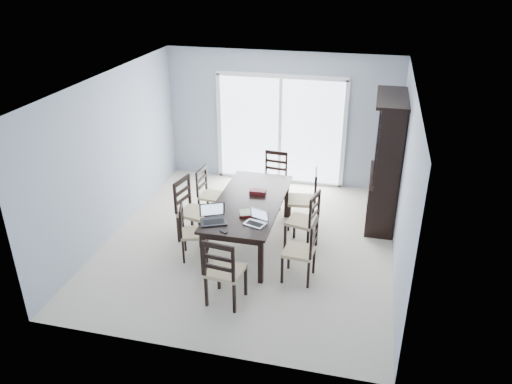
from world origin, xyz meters
TOP-DOWN VIEW (x-y plane):
  - floor at (0.00, 0.00)m, footprint 5.00×5.00m
  - ceiling at (0.00, 0.00)m, footprint 5.00×5.00m
  - back_wall at (0.00, 2.50)m, footprint 4.50×0.02m
  - wall_left at (-2.25, 0.00)m, footprint 0.02×5.00m
  - wall_right at (2.25, 0.00)m, footprint 0.02×5.00m
  - balcony at (0.00, 3.50)m, footprint 4.50×2.00m
  - railing at (0.00, 4.50)m, footprint 4.50×0.06m
  - dining_table at (0.00, 0.00)m, footprint 1.00×2.20m
  - china_hutch at (2.02, 1.25)m, footprint 0.50×1.38m
  - sliding_door at (0.00, 2.48)m, footprint 2.52×0.05m
  - chair_left_near at (-0.78, -0.61)m, footprint 0.49×0.48m
  - chair_left_mid at (-0.97, -0.07)m, footprint 0.54×0.53m
  - chair_left_far at (-0.92, 0.68)m, footprint 0.44×0.43m
  - chair_right_near at (1.01, -0.78)m, footprint 0.46×0.44m
  - chair_right_mid at (0.91, 0.06)m, footprint 0.51×0.50m
  - chair_right_far at (0.82, 0.76)m, footprint 0.50×0.49m
  - chair_end_near at (0.06, -1.60)m, footprint 0.49×0.50m
  - chair_end_far at (0.09, 1.50)m, footprint 0.46×0.47m
  - laptop_dark at (-0.32, -0.78)m, footprint 0.43×0.38m
  - laptop_silver at (0.26, -0.69)m, footprint 0.34×0.28m
  - book_stack at (0.10, -0.43)m, footprint 0.32×0.29m
  - cell_phone at (-0.11, -1.00)m, footprint 0.12×0.10m
  - game_box at (0.07, 0.27)m, footprint 0.27×0.15m
  - hot_tub at (-0.62, 3.64)m, footprint 1.90×1.70m

SIDE VIEW (x-z plane):
  - balcony at x=0.00m, z-range -0.10..0.00m
  - floor at x=0.00m, z-range 0.00..0.00m
  - hot_tub at x=-0.62m, z-range 0.00..0.98m
  - chair_left_near at x=-0.78m, z-range 0.03..1.05m
  - railing at x=0.00m, z-range 0.00..1.10m
  - chair_left_far at x=-0.92m, z-range 0.03..1.07m
  - chair_right_near at x=1.01m, z-range 0.03..1.13m
  - chair_right_mid at x=0.91m, z-range 0.03..1.14m
  - chair_end_far at x=0.09m, z-range 0.03..1.16m
  - chair_end_near at x=0.06m, z-range 0.03..1.20m
  - chair_right_far at x=0.82m, z-range 0.03..1.21m
  - chair_left_mid at x=-0.97m, z-range 0.03..1.22m
  - dining_table at x=0.00m, z-range 0.30..1.05m
  - cell_phone at x=-0.11m, z-range 0.75..0.76m
  - book_stack at x=0.10m, z-range 0.75..0.79m
  - game_box at x=0.07m, z-range 0.75..0.82m
  - laptop_silver at x=0.26m, z-range 0.70..0.90m
  - laptop_dark at x=-0.32m, z-range 0.69..0.94m
  - china_hutch at x=2.02m, z-range -0.03..2.17m
  - sliding_door at x=0.00m, z-range 0.00..2.18m
  - back_wall at x=0.00m, z-range 0.00..2.60m
  - wall_left at x=-2.25m, z-range 0.00..2.60m
  - wall_right at x=2.25m, z-range 0.00..2.60m
  - ceiling at x=0.00m, z-range 2.60..2.60m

